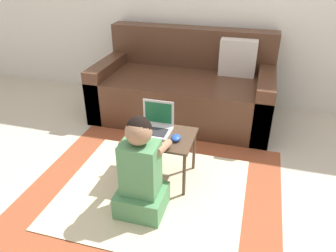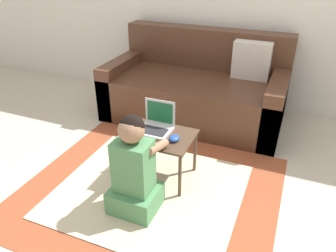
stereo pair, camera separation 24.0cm
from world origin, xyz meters
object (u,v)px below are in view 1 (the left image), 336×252
laptop (155,127)px  computer_mouse (176,138)px  laptop_desk (160,141)px  couch (185,88)px  person_seated (141,173)px

laptop → computer_mouse: (0.18, -0.08, -0.02)m
laptop_desk → laptop: size_ratio=2.09×
laptop → couch: bearing=91.2°
laptop_desk → laptop: (-0.05, 0.05, 0.09)m
laptop_desk → person_seated: size_ratio=0.70×
couch → person_seated: (0.06, -1.52, 0.02)m
couch → laptop: (0.02, -1.08, 0.12)m
couch → computer_mouse: 1.19m
couch → laptop_desk: couch is taller
laptop_desk → person_seated: bearing=-91.4°
laptop_desk → person_seated: person_seated is taller
computer_mouse → person_seated: size_ratio=0.13×
laptop → computer_mouse: 0.20m
couch → laptop_desk: (0.07, -1.13, 0.03)m
laptop → laptop_desk: bearing=-45.0°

